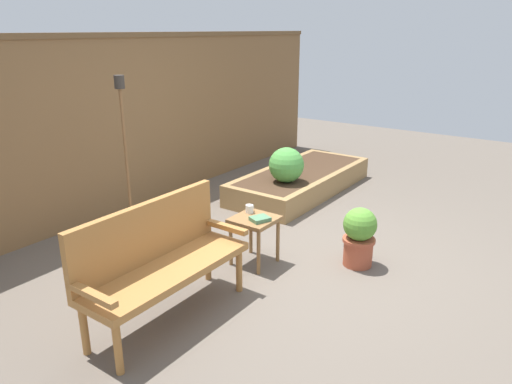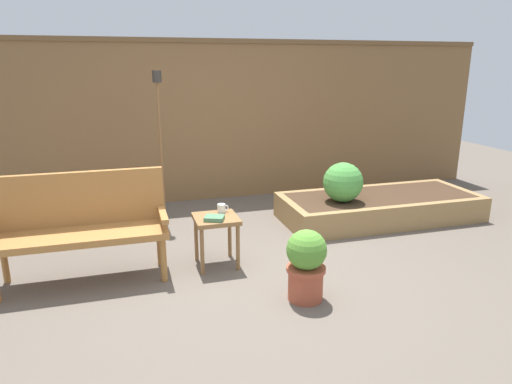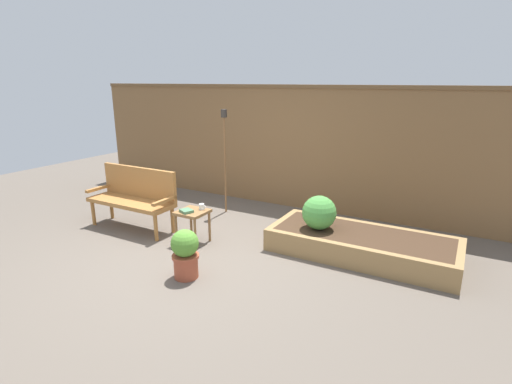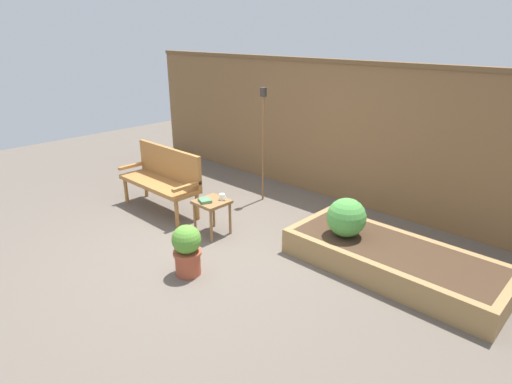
{
  "view_description": "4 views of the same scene",
  "coord_description": "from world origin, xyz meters",
  "px_view_note": "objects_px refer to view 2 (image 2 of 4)",
  "views": [
    {
      "loc": [
        -3.77,
        -2.14,
        2.2
      ],
      "look_at": [
        0.15,
        0.65,
        0.55
      ],
      "focal_mm": 33.57,
      "sensor_mm": 36.0,
      "label": 1
    },
    {
      "loc": [
        -1.08,
        -3.61,
        1.84
      ],
      "look_at": [
        0.19,
        0.72,
        0.58
      ],
      "focal_mm": 32.23,
      "sensor_mm": 36.0,
      "label": 2
    },
    {
      "loc": [
        3.0,
        -3.73,
        2.23
      ],
      "look_at": [
        0.31,
        1.07,
        0.66
      ],
      "focal_mm": 27.53,
      "sensor_mm": 36.0,
      "label": 3
    },
    {
      "loc": [
        3.62,
        -2.96,
        2.55
      ],
      "look_at": [
        0.46,
        0.38,
        0.79
      ],
      "focal_mm": 29.65,
      "sensor_mm": 36.0,
      "label": 4
    }
  ],
  "objects_px": {
    "garden_bench": "(81,219)",
    "side_table": "(216,225)",
    "shrub_near_bench": "(343,182)",
    "potted_boxwood": "(306,263)",
    "tiki_torch": "(159,122)",
    "book_on_table": "(214,218)",
    "cup_on_table": "(222,208)"
  },
  "relations": [
    {
      "from": "side_table",
      "to": "book_on_table",
      "type": "xyz_separation_m",
      "value": [
        -0.03,
        -0.09,
        0.1
      ]
    },
    {
      "from": "book_on_table",
      "to": "garden_bench",
      "type": "bearing_deg",
      "value": -165.71
    },
    {
      "from": "shrub_near_bench",
      "to": "potted_boxwood",
      "type": "bearing_deg",
      "value": -125.42
    },
    {
      "from": "cup_on_table",
      "to": "tiki_torch",
      "type": "distance_m",
      "value": 1.5
    },
    {
      "from": "garden_bench",
      "to": "side_table",
      "type": "height_order",
      "value": "garden_bench"
    },
    {
      "from": "cup_on_table",
      "to": "shrub_near_bench",
      "type": "height_order",
      "value": "shrub_near_bench"
    },
    {
      "from": "cup_on_table",
      "to": "shrub_near_bench",
      "type": "xyz_separation_m",
      "value": [
        1.54,
        0.54,
        0.01
      ]
    },
    {
      "from": "garden_bench",
      "to": "potted_boxwood",
      "type": "height_order",
      "value": "garden_bench"
    },
    {
      "from": "garden_bench",
      "to": "book_on_table",
      "type": "xyz_separation_m",
      "value": [
        1.14,
        -0.16,
        -0.05
      ]
    },
    {
      "from": "book_on_table",
      "to": "tiki_torch",
      "type": "xyz_separation_m",
      "value": [
        -0.32,
        1.46,
        0.71
      ]
    },
    {
      "from": "potted_boxwood",
      "to": "shrub_near_bench",
      "type": "height_order",
      "value": "shrub_near_bench"
    },
    {
      "from": "potted_boxwood",
      "to": "shrub_near_bench",
      "type": "distance_m",
      "value": 1.85
    },
    {
      "from": "garden_bench",
      "to": "shrub_near_bench",
      "type": "height_order",
      "value": "garden_bench"
    },
    {
      "from": "cup_on_table",
      "to": "book_on_table",
      "type": "height_order",
      "value": "cup_on_table"
    },
    {
      "from": "shrub_near_bench",
      "to": "side_table",
      "type": "bearing_deg",
      "value": -158.02
    },
    {
      "from": "garden_bench",
      "to": "book_on_table",
      "type": "height_order",
      "value": "garden_bench"
    },
    {
      "from": "side_table",
      "to": "cup_on_table",
      "type": "bearing_deg",
      "value": 55.2
    },
    {
      "from": "garden_bench",
      "to": "potted_boxwood",
      "type": "relative_size",
      "value": 2.44
    },
    {
      "from": "garden_bench",
      "to": "potted_boxwood",
      "type": "xyz_separation_m",
      "value": [
        1.73,
        -0.92,
        -0.23
      ]
    },
    {
      "from": "garden_bench",
      "to": "tiki_torch",
      "type": "xyz_separation_m",
      "value": [
        0.82,
        1.3,
        0.66
      ]
    },
    {
      "from": "potted_boxwood",
      "to": "tiki_torch",
      "type": "bearing_deg",
      "value": 112.25
    },
    {
      "from": "garden_bench",
      "to": "tiki_torch",
      "type": "distance_m",
      "value": 1.67
    },
    {
      "from": "garden_bench",
      "to": "cup_on_table",
      "type": "distance_m",
      "value": 1.25
    },
    {
      "from": "side_table",
      "to": "potted_boxwood",
      "type": "height_order",
      "value": "potted_boxwood"
    },
    {
      "from": "book_on_table",
      "to": "shrub_near_bench",
      "type": "distance_m",
      "value": 1.81
    },
    {
      "from": "side_table",
      "to": "potted_boxwood",
      "type": "relative_size",
      "value": 0.81
    },
    {
      "from": "potted_boxwood",
      "to": "shrub_near_bench",
      "type": "bearing_deg",
      "value": 54.58
    },
    {
      "from": "garden_bench",
      "to": "side_table",
      "type": "relative_size",
      "value": 3.0
    },
    {
      "from": "book_on_table",
      "to": "shrub_near_bench",
      "type": "xyz_separation_m",
      "value": [
        1.65,
        0.74,
        0.03
      ]
    },
    {
      "from": "side_table",
      "to": "potted_boxwood",
      "type": "xyz_separation_m",
      "value": [
        0.55,
        -0.85,
        -0.08
      ]
    },
    {
      "from": "side_table",
      "to": "shrub_near_bench",
      "type": "xyz_separation_m",
      "value": [
        1.62,
        0.65,
        0.13
      ]
    },
    {
      "from": "garden_bench",
      "to": "tiki_torch",
      "type": "height_order",
      "value": "tiki_torch"
    }
  ]
}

